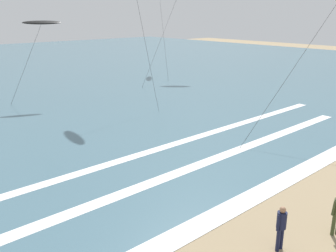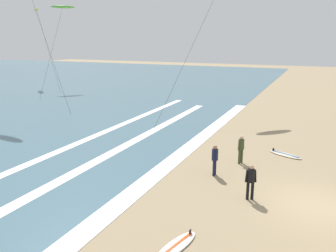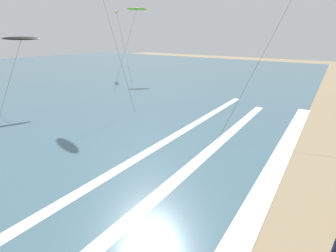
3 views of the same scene
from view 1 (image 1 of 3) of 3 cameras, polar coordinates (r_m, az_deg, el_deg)
wave_foam_shoreline at (r=13.95m, az=4.12°, el=-15.57°), size 40.58×1.04×0.01m
wave_foam_mid_break at (r=15.71m, az=-11.21°, el=-11.84°), size 40.51×0.72×0.01m
wave_foam_outer_break at (r=19.75m, az=-7.46°, el=-5.39°), size 37.85×0.65×0.01m
surfer_mid_group at (r=12.90m, az=17.24°, el=-14.43°), size 0.51×0.32×1.60m
kite_black_mid_center at (r=33.90m, az=-19.07°, el=14.97°), size 4.84×1.95×7.00m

